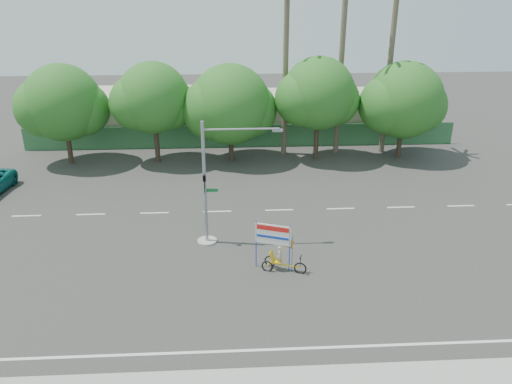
{
  "coord_description": "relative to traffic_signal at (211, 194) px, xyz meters",
  "views": [
    {
      "loc": [
        -1.09,
        -21.08,
        13.57
      ],
      "look_at": [
        0.21,
        2.79,
        3.5
      ],
      "focal_mm": 35.0,
      "sensor_mm": 36.0,
      "label": 1
    }
  ],
  "objects": [
    {
      "name": "palm_tall",
      "position": [
        10.2,
        15.52,
        7.55
      ],
      "size": [
        3.73,
        3.79,
        17.45
      ],
      "color": "#70604C",
      "rests_on": "ground"
    },
    {
      "name": "tree_far_right",
      "position": [
        15.15,
        14.02,
        1.73
      ],
      "size": [
        7.38,
        6.2,
        7.94
      ],
      "color": "#473828",
      "rests_on": "ground"
    },
    {
      "name": "palm_mid",
      "position": [
        14.2,
        15.52,
        6.48
      ],
      "size": [
        3.73,
        3.79,
        15.45
      ],
      "color": "#70604C",
      "rests_on": "ground"
    },
    {
      "name": "traffic_signal",
      "position": [
        0.0,
        0.0,
        0.0
      ],
      "size": [
        4.72,
        1.1,
        7.0
      ],
      "color": "gray",
      "rests_on": "ground"
    },
    {
      "name": "fence",
      "position": [
        2.2,
        17.52,
        -1.92
      ],
      "size": [
        38.0,
        0.08,
        2.0
      ],
      "primitive_type": "cube",
      "color": "#336B3D",
      "rests_on": "ground"
    },
    {
      "name": "tree_left",
      "position": [
        -4.85,
        14.02,
        2.14
      ],
      "size": [
        6.66,
        5.6,
        8.07
      ],
      "color": "#473828",
      "rests_on": "ground"
    },
    {
      "name": "tree_far_left",
      "position": [
        -11.85,
        14.02,
        1.84
      ],
      "size": [
        7.14,
        6.0,
        7.96
      ],
      "color": "#473828",
      "rests_on": "ground"
    },
    {
      "name": "ground",
      "position": [
        2.2,
        -3.98,
        -2.92
      ],
      "size": [
        120.0,
        120.0,
        0.0
      ],
      "primitive_type": "plane",
      "color": "#33302D",
      "rests_on": "ground"
    },
    {
      "name": "tree_center",
      "position": [
        1.14,
        14.02,
        1.55
      ],
      "size": [
        7.62,
        6.4,
        7.85
      ],
      "color": "#473828",
      "rests_on": "ground"
    },
    {
      "name": "tree_right",
      "position": [
        8.15,
        14.02,
        2.32
      ],
      "size": [
        6.9,
        5.8,
        8.36
      ],
      "color": "#473828",
      "rests_on": "ground"
    },
    {
      "name": "trike_billboard",
      "position": [
        3.38,
        -3.18,
        -1.85
      ],
      "size": [
        2.56,
        1.17,
        2.65
      ],
      "rotation": [
        0.0,
        0.0,
        -0.35
      ],
      "color": "black",
      "rests_on": "ground"
    },
    {
      "name": "building_left",
      "position": [
        -7.8,
        22.02,
        -0.92
      ],
      "size": [
        12.0,
        8.0,
        4.0
      ],
      "primitive_type": "cube",
      "color": "beige",
      "rests_on": "ground"
    },
    {
      "name": "palm_short",
      "position": [
        5.7,
        15.52,
        5.94
      ],
      "size": [
        3.73,
        3.79,
        14.45
      ],
      "color": "#70604C",
      "rests_on": "ground"
    },
    {
      "name": "building_right",
      "position": [
        10.2,
        22.02,
        -1.12
      ],
      "size": [
        14.0,
        8.0,
        3.6
      ],
      "primitive_type": "cube",
      "color": "beige",
      "rests_on": "ground"
    }
  ]
}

